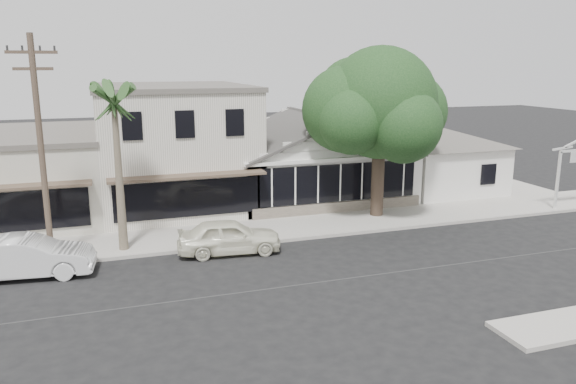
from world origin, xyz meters
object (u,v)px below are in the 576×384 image
object	(u,v)px
utility_pole	(41,146)
shade_tree	(377,106)
car_0	(229,236)
car_1	(28,257)

from	to	relation	value
utility_pole	shade_tree	world-z (taller)	utility_pole
car_0	car_1	bearing A→B (deg)	97.78
utility_pole	car_1	xyz separation A→B (m)	(-0.73, -1.14, -4.00)
shade_tree	utility_pole	bearing A→B (deg)	-171.35
car_0	car_1	size ratio (longest dim) A/B	0.91
shade_tree	car_1	bearing A→B (deg)	-167.86
car_0	shade_tree	size ratio (longest dim) A/B	0.50
utility_pole	car_1	world-z (taller)	utility_pole
car_0	car_1	distance (m)	7.79
utility_pole	shade_tree	distance (m)	15.75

